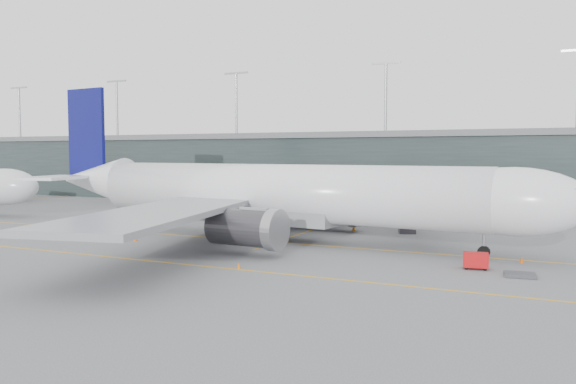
% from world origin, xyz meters
% --- Properties ---
extents(ground, '(320.00, 320.00, 0.00)m').
position_xyz_m(ground, '(0.00, 0.00, 0.00)').
color(ground, '#525256').
rests_on(ground, ground).
extents(taxiline_a, '(160.00, 0.25, 0.02)m').
position_xyz_m(taxiline_a, '(0.00, -4.00, 0.01)').
color(taxiline_a, orange).
rests_on(taxiline_a, ground).
extents(taxiline_b, '(160.00, 0.25, 0.02)m').
position_xyz_m(taxiline_b, '(0.00, -20.00, 0.01)').
color(taxiline_b, orange).
rests_on(taxiline_b, ground).
extents(taxiline_lead_main, '(0.25, 60.00, 0.02)m').
position_xyz_m(taxiline_lead_main, '(5.00, 20.00, 0.01)').
color(taxiline_lead_main, orange).
rests_on(taxiline_lead_main, ground).
extents(terminal, '(240.00, 36.00, 29.00)m').
position_xyz_m(terminal, '(-0.00, 58.00, 7.62)').
color(terminal, '#1F2A29').
rests_on(terminal, ground).
extents(main_aircraft, '(74.10, 69.40, 20.77)m').
position_xyz_m(main_aircraft, '(3.84, -2.08, 5.83)').
color(main_aircraft, white).
rests_on(main_aircraft, ground).
extents(jet_bridge, '(20.69, 45.09, 7.20)m').
position_xyz_m(jet_bridge, '(14.81, 24.58, 5.39)').
color(jet_bridge, '#29292E').
rests_on(jet_bridge, ground).
extents(gse_cart, '(2.45, 1.74, 1.56)m').
position_xyz_m(gse_cart, '(29.10, -10.52, 0.87)').
color(gse_cart, '#B40C0F').
rests_on(gse_cart, ground).
extents(baggage_dolly, '(2.86, 2.39, 0.26)m').
position_xyz_m(baggage_dolly, '(33.04, -12.20, 0.16)').
color(baggage_dolly, '#3C3C42').
rests_on(baggage_dolly, ground).
extents(uld_a, '(2.40, 2.08, 1.90)m').
position_xyz_m(uld_a, '(-6.00, 10.37, 1.00)').
color(uld_a, '#36353A').
rests_on(uld_a, ground).
extents(uld_b, '(2.37, 2.04, 1.91)m').
position_xyz_m(uld_b, '(-2.00, 10.96, 1.00)').
color(uld_b, '#36353A').
rests_on(uld_b, ground).
extents(uld_c, '(2.28, 1.83, 2.07)m').
position_xyz_m(uld_c, '(-1.35, 9.58, 1.09)').
color(uld_c, '#36353A').
rests_on(uld_c, ground).
extents(cone_nose, '(0.41, 0.41, 0.65)m').
position_xyz_m(cone_nose, '(32.97, -5.58, 0.32)').
color(cone_nose, '#DD4F0C').
rests_on(cone_nose, ground).
extents(cone_wing_stbd, '(0.39, 0.39, 0.62)m').
position_xyz_m(cone_wing_stbd, '(8.70, -19.70, 0.31)').
color(cone_wing_stbd, orange).
rests_on(cone_wing_stbd, ground).
extents(cone_wing_port, '(0.50, 0.50, 0.80)m').
position_xyz_m(cone_wing_port, '(10.60, 9.81, 0.40)').
color(cone_wing_port, orange).
rests_on(cone_wing_port, ground).
extents(cone_tail, '(0.50, 0.50, 0.79)m').
position_xyz_m(cone_tail, '(-11.25, -10.35, 0.39)').
color(cone_tail, '#DB5D0C').
rests_on(cone_tail, ground).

